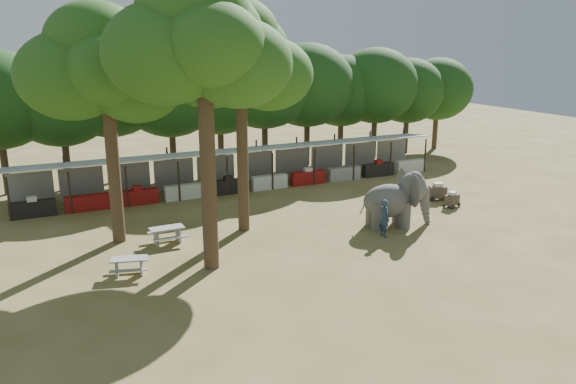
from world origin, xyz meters
name	(u,v)px	position (x,y,z in m)	size (l,w,h in m)	color
ground	(358,261)	(0.00, 0.00, 0.00)	(100.00, 100.00, 0.00)	brown
vendor_stalls	(244,170)	(0.00, 13.84, 1.18)	(28.00, 2.99, 2.80)	#ACAFB4
yard_tree_left	(101,66)	(-9.13, 7.19, 8.20)	(7.10, 6.90, 11.02)	#332316
yard_tree_center	(198,43)	(-6.13, 2.19, 9.21)	(7.10, 6.90, 12.04)	#332316
yard_tree_back	(236,57)	(-3.13, 6.19, 8.54)	(7.10, 6.90, 11.36)	#332316
backdrop_trees	(216,96)	(0.00, 19.00, 5.51)	(46.46, 5.95, 8.33)	#332316
elephant	(397,200)	(4.30, 3.17, 1.44)	(3.86, 2.85, 2.87)	#474444
handler	(384,218)	(2.84, 2.13, 0.94)	(0.68, 0.45, 1.89)	#26384C
picnic_table_near	(129,264)	(-9.27, 2.69, 0.48)	(1.75, 1.65, 0.73)	gray
picnic_table_far	(167,233)	(-6.99, 5.70, 0.52)	(1.62, 1.46, 0.79)	gray
cart_front	(452,200)	(9.28, 4.63, 0.45)	(1.08, 0.87, 0.92)	#352B23
cart_back	(438,191)	(9.51, 6.17, 0.53)	(1.28, 1.06, 1.07)	#352B23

